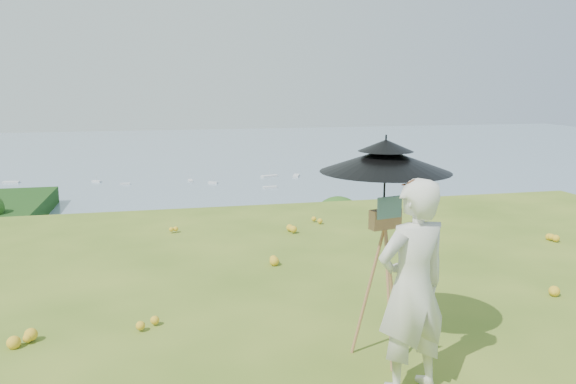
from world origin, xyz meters
name	(u,v)px	position (x,y,z in m)	size (l,w,h in m)	color
ground	(437,342)	(0.00, 0.00, 0.00)	(14.00, 14.00, 0.00)	#4C6C1F
shoreline_tier	(189,345)	(0.00, 75.00, -36.00)	(170.00, 28.00, 8.00)	#676352
bay_water	(169,170)	(0.00, 240.00, -34.00)	(700.00, 700.00, 0.00)	slate
slope_trees	(206,322)	(0.00, 35.00, -15.00)	(110.00, 50.00, 6.00)	#245419
harbor_town	(187,304)	(0.00, 75.00, -29.50)	(110.00, 22.00, 5.00)	silver
moored_boats	(130,210)	(-12.50, 161.00, -33.65)	(140.00, 140.00, 0.70)	silver
wildflowers	(426,327)	(0.00, 0.25, 0.06)	(10.00, 10.50, 0.12)	gold
painter	(412,287)	(-0.68, -0.78, 0.93)	(0.68, 0.45, 1.87)	beige
field_easel	(383,278)	(-0.68, -0.17, 0.80)	(0.61, 0.61, 1.60)	brown
sun_umbrella	(385,180)	(-0.69, -0.14, 1.74)	(1.21, 1.21, 0.84)	black
painter_cap	(417,184)	(-0.68, -0.78, 1.81)	(0.18, 0.22, 0.10)	pink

